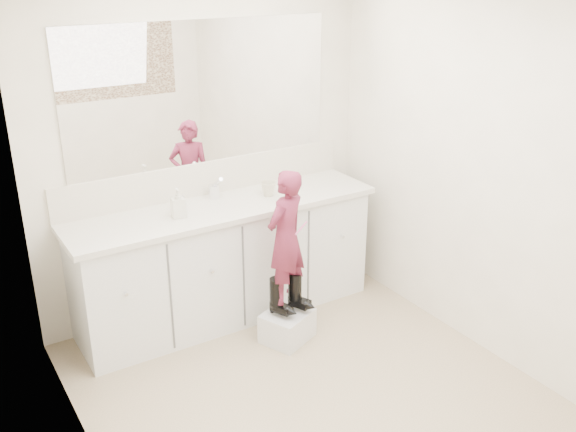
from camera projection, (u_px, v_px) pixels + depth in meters
floor at (319, 400)px, 3.94m from camera, size 3.00×3.00×0.00m
wall_back at (205, 153)px, 4.67m from camera, size 2.60×0.00×2.60m
wall_front at (560, 354)px, 2.31m from camera, size 2.60×0.00×2.60m
wall_left at (83, 279)px, 2.85m from camera, size 0.00×3.00×3.00m
wall_right at (488, 179)px, 4.13m from camera, size 0.00×3.00×3.00m
vanity_cabinet at (226, 263)px, 4.75m from camera, size 2.20×0.55×0.85m
countertop at (225, 208)px, 4.57m from camera, size 2.28×0.58×0.04m
backsplash at (207, 178)px, 4.73m from camera, size 2.28×0.03×0.25m
mirror at (203, 93)px, 4.50m from camera, size 2.00×0.02×1.00m
faucet at (214, 192)px, 4.67m from camera, size 0.08×0.08×0.10m
cup at (268, 189)px, 4.72m from camera, size 0.14×0.14×0.10m
soap_bottle at (178, 203)px, 4.32m from camera, size 0.10×0.11×0.20m
step_stool at (287, 326)px, 4.53m from camera, size 0.42×0.39×0.21m
boot_left at (277, 297)px, 4.42m from camera, size 0.17×0.21×0.28m
boot_right at (295, 291)px, 4.49m from camera, size 0.17×0.21×0.28m
toddler at (286, 237)px, 4.29m from camera, size 0.40×0.34×0.94m
toothbrush at (301, 228)px, 4.24m from camera, size 0.13×0.06×0.06m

